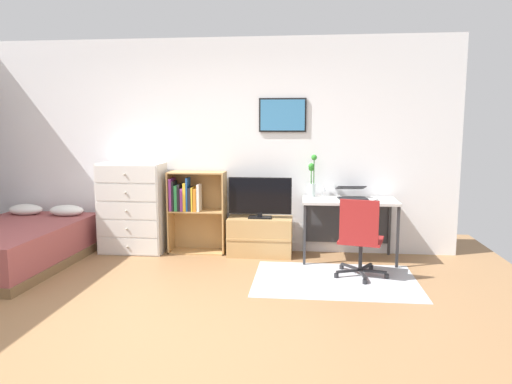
{
  "coord_description": "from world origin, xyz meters",
  "views": [
    {
      "loc": [
        1.19,
        -3.61,
        1.61
      ],
      "look_at": [
        0.64,
        1.5,
        0.89
      ],
      "focal_mm": 33.37,
      "sensor_mm": 36.0,
      "label": 1
    }
  ],
  "objects": [
    {
      "name": "bed",
      "position": [
        -2.16,
        1.39,
        0.24
      ],
      "size": [
        1.31,
        1.99,
        0.6
      ],
      "rotation": [
        0.0,
        0.0,
        -0.02
      ],
      "color": "brown",
      "rests_on": "ground_plane"
    },
    {
      "name": "wall_back_with_posters",
      "position": [
        0.01,
        2.43,
        1.35
      ],
      "size": [
        6.12,
        0.09,
        2.7
      ],
      "color": "white",
      "rests_on": "ground_plane"
    },
    {
      "name": "bookshelf",
      "position": [
        -0.25,
        2.22,
        0.61
      ],
      "size": [
        0.72,
        0.3,
        1.04
      ],
      "color": "tan",
      "rests_on": "ground_plane"
    },
    {
      "name": "wine_glass",
      "position": [
        1.38,
        2.01,
        0.87
      ],
      "size": [
        0.07,
        0.07,
        0.18
      ],
      "color": "silver",
      "rests_on": "desk"
    },
    {
      "name": "tv_stand",
      "position": [
        0.62,
        2.17,
        0.24
      ],
      "size": [
        0.79,
        0.41,
        0.47
      ],
      "color": "tan",
      "rests_on": "ground_plane"
    },
    {
      "name": "television",
      "position": [
        0.62,
        2.15,
        0.73
      ],
      "size": [
        0.78,
        0.16,
        0.51
      ],
      "color": "black",
      "rests_on": "tv_stand"
    },
    {
      "name": "area_rug",
      "position": [
        1.5,
        1.27,
        0.0
      ],
      "size": [
        1.7,
        1.2,
        0.01
      ],
      "primitive_type": "cube",
      "color": "#B2B7BC",
      "rests_on": "ground_plane"
    },
    {
      "name": "ground_plane",
      "position": [
        0.0,
        0.0,
        0.0
      ],
      "size": [
        7.2,
        7.2,
        0.0
      ],
      "primitive_type": "plane",
      "color": "#936B44"
    },
    {
      "name": "computer_mouse",
      "position": [
        2.0,
        2.05,
        0.76
      ],
      "size": [
        0.06,
        0.1,
        0.03
      ],
      "primitive_type": "ellipsoid",
      "color": "silver",
      "rests_on": "desk"
    },
    {
      "name": "dresser",
      "position": [
        -1.01,
        2.15,
        0.57
      ],
      "size": [
        0.8,
        0.46,
        1.14
      ],
      "color": "silver",
      "rests_on": "ground_plane"
    },
    {
      "name": "bamboo_vase",
      "position": [
        1.26,
        2.25,
        0.96
      ],
      "size": [
        0.1,
        0.1,
        0.52
      ],
      "color": "silver",
      "rests_on": "desk"
    },
    {
      "name": "office_chair",
      "position": [
        1.76,
        1.36,
        0.46
      ],
      "size": [
        0.58,
        0.57,
        0.86
      ],
      "rotation": [
        0.0,
        0.0,
        -0.24
      ],
      "color": "#232326",
      "rests_on": "ground_plane"
    },
    {
      "name": "desk",
      "position": [
        1.7,
        2.15,
        0.6
      ],
      "size": [
        1.11,
        0.6,
        0.74
      ],
      "color": "silver",
      "rests_on": "ground_plane"
    },
    {
      "name": "laptop",
      "position": [
        1.74,
        2.16,
        0.8
      ],
      "size": [
        0.38,
        0.4,
        0.15
      ],
      "rotation": [
        0.0,
        0.0,
        0.11
      ],
      "color": "black",
      "rests_on": "desk"
    }
  ]
}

